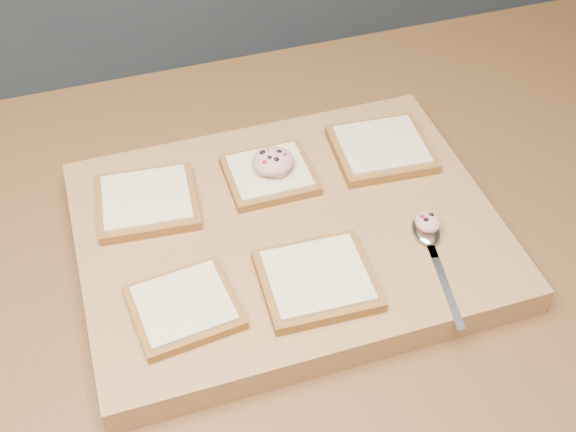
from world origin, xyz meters
name	(u,v)px	position (x,y,z in m)	size (l,w,h in m)	color
island_counter	(349,391)	(0.00, 0.00, 0.45)	(2.00, 0.80, 0.90)	slate
cutting_board	(288,234)	(-0.12, -0.02, 0.92)	(0.50, 0.38, 0.04)	tan
bread_far_left	(147,201)	(-0.27, 0.06, 0.95)	(0.13, 0.12, 0.02)	#956226
bread_far_center	(269,174)	(-0.12, 0.07, 0.95)	(0.11, 0.10, 0.02)	#956226
bread_far_right	(381,148)	(0.04, 0.07, 0.95)	(0.13, 0.12, 0.02)	#956226
bread_near_left	(184,307)	(-0.26, -0.11, 0.95)	(0.12, 0.11, 0.02)	#956226
bread_near_center	(317,279)	(-0.12, -0.12, 0.95)	(0.13, 0.12, 0.02)	#956226
tuna_salad_dollop	(273,161)	(-0.11, 0.07, 0.97)	(0.05, 0.05, 0.03)	#DA948B
spoon	(429,238)	(0.03, -0.09, 0.94)	(0.05, 0.17, 0.01)	silver
spoon_salad	(428,222)	(0.03, -0.08, 0.96)	(0.03, 0.03, 0.02)	#DA948B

